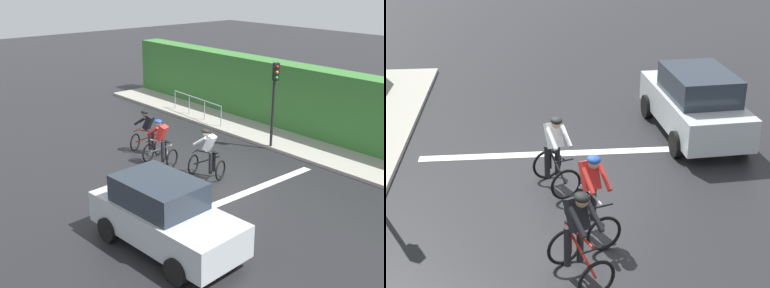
{
  "view_description": "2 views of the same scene",
  "coord_description": "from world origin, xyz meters",
  "views": [
    {
      "loc": [
        -9.59,
        -10.65,
        6.44
      ],
      "look_at": [
        0.02,
        0.81,
        1.12
      ],
      "focal_mm": 45.4,
      "sensor_mm": 36.0,
      "label": 1
    },
    {
      "loc": [
        0.87,
        11.23,
        6.01
      ],
      "look_at": [
        -0.12,
        0.56,
        1.09
      ],
      "focal_mm": 53.77,
      "sensor_mm": 36.0,
      "label": 2
    }
  ],
  "objects": [
    {
      "name": "stone_wall_low",
      "position": [
        6.22,
        2.0,
        0.24
      ],
      "size": [
        0.44,
        20.5,
        0.48
      ],
      "primitive_type": "cube",
      "color": "gray",
      "rests_on": "ground"
    },
    {
      "name": "ground_plane",
      "position": [
        0.0,
        0.0,
        0.0
      ],
      "size": [
        80.0,
        80.0,
        0.0
      ],
      "primitive_type": "plane",
      "color": "black"
    },
    {
      "name": "car_silver",
      "position": [
        -3.36,
        -2.17,
        0.87
      ],
      "size": [
        2.12,
        4.21,
        1.76
      ],
      "color": "#B7BCC1",
      "rests_on": "ground"
    },
    {
      "name": "cyclist_lead",
      "position": [
        0.14,
        3.52,
        0.8
      ],
      "size": [
        1.08,
        1.27,
        1.66
      ],
      "color": "black",
      "rests_on": "ground"
    },
    {
      "name": "traffic_light_near_crossing",
      "position": [
        3.98,
        0.79,
        2.22
      ],
      "size": [
        0.27,
        0.29,
        3.34
      ],
      "color": "black",
      "rests_on": "ground"
    },
    {
      "name": "road_marking_stop_line",
      "position": [
        0.0,
        -1.3,
        0.0
      ],
      "size": [
        7.0,
        0.3,
        0.01
      ],
      "primitive_type": "cube",
      "color": "silver",
      "rests_on": "ground"
    },
    {
      "name": "hedge_wall",
      "position": [
        6.52,
        2.0,
        1.41
      ],
      "size": [
        1.1,
        20.5,
        2.83
      ],
      "primitive_type": "cube",
      "color": "#387533",
      "rests_on": "ground"
    },
    {
      "name": "pedestrian_railing_kerbside",
      "position": [
        4.42,
        5.71,
        0.79
      ],
      "size": [
        0.33,
        3.61,
        1.03
      ],
      "color": "#999EA3",
      "rests_on": "ground"
    },
    {
      "name": "cyclist_second",
      "position": [
        -0.21,
        2.23,
        0.8
      ],
      "size": [
        0.98,
        1.24,
        1.66
      ],
      "color": "black",
      "rests_on": "ground"
    },
    {
      "name": "sidewalk_kerb",
      "position": [
        5.32,
        2.0,
        0.06
      ],
      "size": [
        2.8,
        20.5,
        0.12
      ],
      "primitive_type": "cube",
      "color": "#9E998E",
      "rests_on": "ground"
    },
    {
      "name": "cyclist_mid",
      "position": [
        0.34,
        0.38,
        0.8
      ],
      "size": [
        1.01,
        1.25,
        1.66
      ],
      "color": "black",
      "rests_on": "ground"
    }
  ]
}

